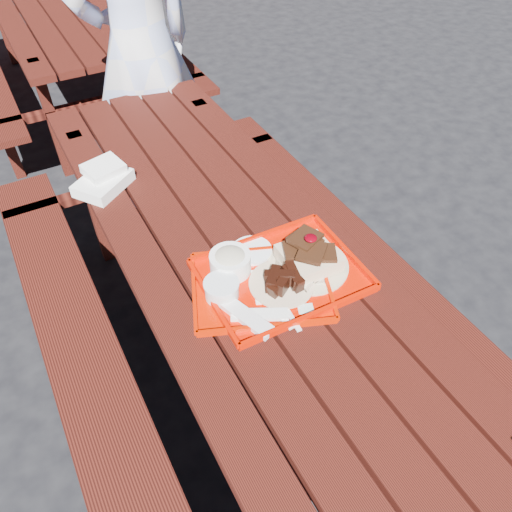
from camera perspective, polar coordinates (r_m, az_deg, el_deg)
name	(u,v)px	position (r m, az deg, el deg)	size (l,w,h in m)	color
ground	(240,366)	(2.27, -1.87, -12.45)	(60.00, 60.00, 0.00)	black
picnic_table_near	(236,281)	(1.83, -2.28, -2.89)	(1.41, 2.40, 0.75)	#42130C
picnic_table_far	(57,28)	(4.17, -21.79, 23.07)	(1.41, 2.40, 0.75)	#42130C
near_tray	(278,266)	(1.56, 2.52, -1.15)	(0.50, 0.42, 0.15)	#C31200
far_tray	(259,287)	(1.52, 0.32, -3.57)	(0.50, 0.45, 0.07)	#BA1800
white_cloth	(103,179)	(2.00, -17.04, 8.43)	(0.25, 0.24, 0.08)	white
person	(141,49)	(2.72, -13.05, 22.05)	(0.66, 0.43, 1.81)	#BBCBFE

